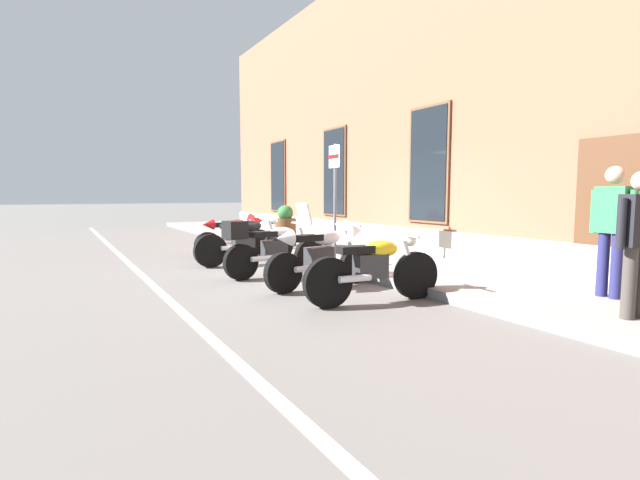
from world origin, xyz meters
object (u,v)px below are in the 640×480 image
(motorcycle_silver_touring, at_px, (271,246))
(parking_sign, at_px, (335,185))
(motorcycle_white_sport, at_px, (326,251))
(motorcycle_yellow_naked, at_px, (375,268))
(pedestrian_striped_shirt, at_px, (612,224))
(pedestrian_dark_jacket, at_px, (639,237))
(barrel_planter, at_px, (285,228))
(motorcycle_black_naked, at_px, (247,241))
(motorcycle_red_sport, at_px, (237,233))

(motorcycle_silver_touring, relative_size, parking_sign, 0.88)
(motorcycle_white_sport, bearing_deg, motorcycle_yellow_naked, 0.97)
(motorcycle_silver_touring, xyz_separation_m, parking_sign, (-0.49, 1.61, 1.10))
(pedestrian_striped_shirt, bearing_deg, motorcycle_yellow_naked, -125.44)
(pedestrian_dark_jacket, bearing_deg, motorcycle_white_sport, -156.19)
(pedestrian_striped_shirt, xyz_separation_m, pedestrian_dark_jacket, (0.71, -0.81, -0.07))
(parking_sign, xyz_separation_m, barrel_planter, (-2.74, 0.20, -1.04))
(motorcycle_yellow_naked, bearing_deg, barrel_planter, 166.23)
(motorcycle_black_naked, xyz_separation_m, parking_sign, (1.12, 1.47, 1.16))
(motorcycle_red_sport, relative_size, pedestrian_striped_shirt, 1.17)
(motorcycle_black_naked, height_order, motorcycle_white_sport, motorcycle_white_sport)
(motorcycle_white_sport, xyz_separation_m, pedestrian_dark_jacket, (3.71, 1.64, 0.45))
(pedestrian_dark_jacket, relative_size, barrel_planter, 1.50)
(barrel_planter, bearing_deg, pedestrian_striped_shirt, 7.60)
(pedestrian_striped_shirt, relative_size, parking_sign, 0.72)
(pedestrian_dark_jacket, bearing_deg, motorcycle_red_sport, -168.65)
(motorcycle_yellow_naked, xyz_separation_m, parking_sign, (-3.05, 1.22, 1.18))
(motorcycle_black_naked, relative_size, parking_sign, 0.95)
(motorcycle_silver_touring, height_order, pedestrian_striped_shirt, pedestrian_striped_shirt)
(pedestrian_striped_shirt, bearing_deg, barrel_planter, -172.40)
(motorcycle_silver_touring, xyz_separation_m, motorcycle_yellow_naked, (2.56, 0.39, -0.07))
(motorcycle_yellow_naked, xyz_separation_m, pedestrian_striped_shirt, (1.72, 2.42, 0.61))
(pedestrian_striped_shirt, relative_size, pedestrian_dark_jacket, 1.07)
(motorcycle_white_sport, distance_m, pedestrian_striped_shirt, 3.90)
(motorcycle_yellow_naked, bearing_deg, pedestrian_dark_jacket, 33.51)
(pedestrian_dark_jacket, distance_m, barrel_planter, 8.24)
(motorcycle_silver_touring, distance_m, pedestrian_dark_jacket, 5.41)
(pedestrian_striped_shirt, bearing_deg, motorcycle_red_sport, -161.62)
(motorcycle_red_sport, xyz_separation_m, motorcycle_silver_touring, (2.95, -0.41, -0.00))
(motorcycle_black_naked, bearing_deg, pedestrian_striped_shirt, 24.38)
(motorcycle_yellow_naked, xyz_separation_m, barrel_planter, (-5.79, 1.42, 0.14))
(motorcycle_white_sport, height_order, pedestrian_striped_shirt, pedestrian_striped_shirt)
(motorcycle_white_sport, bearing_deg, motorcycle_black_naked, -175.55)
(parking_sign, bearing_deg, motorcycle_black_naked, -127.29)
(motorcycle_white_sport, distance_m, motorcycle_yellow_naked, 1.27)
(pedestrian_dark_jacket, bearing_deg, barrel_planter, -178.64)
(pedestrian_dark_jacket, relative_size, parking_sign, 0.67)
(pedestrian_dark_jacket, bearing_deg, motorcycle_yellow_naked, -146.49)
(motorcycle_black_naked, height_order, motorcycle_silver_touring, motorcycle_silver_touring)
(motorcycle_silver_touring, height_order, motorcycle_white_sport, motorcycle_silver_touring)
(motorcycle_black_naked, distance_m, motorcycle_yellow_naked, 4.17)
(motorcycle_yellow_naked, height_order, parking_sign, parking_sign)
(motorcycle_black_naked, distance_m, motorcycle_white_sport, 2.91)
(motorcycle_black_naked, bearing_deg, motorcycle_yellow_naked, 3.39)
(motorcycle_silver_touring, bearing_deg, motorcycle_red_sport, 172.12)
(pedestrian_striped_shirt, height_order, barrel_planter, pedestrian_striped_shirt)
(motorcycle_red_sport, xyz_separation_m, motorcycle_white_sport, (4.24, -0.04, 0.02))
(motorcycle_silver_touring, relative_size, pedestrian_striped_shirt, 1.23)
(motorcycle_black_naked, distance_m, parking_sign, 2.18)
(motorcycle_red_sport, bearing_deg, parking_sign, 25.99)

